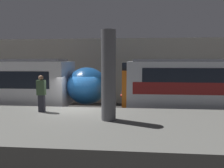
% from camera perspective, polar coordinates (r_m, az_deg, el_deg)
% --- Properties ---
extents(ground_plane, '(120.00, 120.00, 0.00)m').
position_cam_1_polar(ground_plane, '(11.69, -9.20, -10.85)').
color(ground_plane, '#33302D').
extents(platform, '(40.00, 5.28, 1.02)m').
position_cam_1_polar(platform, '(9.12, -13.47, -12.51)').
color(platform, slate).
rests_on(platform, ground).
extents(station_rear_barrier, '(50.00, 0.15, 5.11)m').
position_cam_1_polar(station_rear_barrier, '(17.41, -4.16, 3.36)').
color(station_rear_barrier, '#B2AD9E').
rests_on(station_rear_barrier, ground).
extents(support_pillar_near, '(0.58, 0.58, 3.57)m').
position_cam_1_polar(support_pillar_near, '(8.63, -0.91, 2.19)').
color(support_pillar_near, '#56565B').
rests_on(support_pillar_near, platform).
extents(person_waiting, '(0.38, 0.24, 1.71)m').
position_cam_1_polar(person_waiting, '(10.62, -17.97, -2.14)').
color(person_waiting, '#2D2D38').
rests_on(person_waiting, platform).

